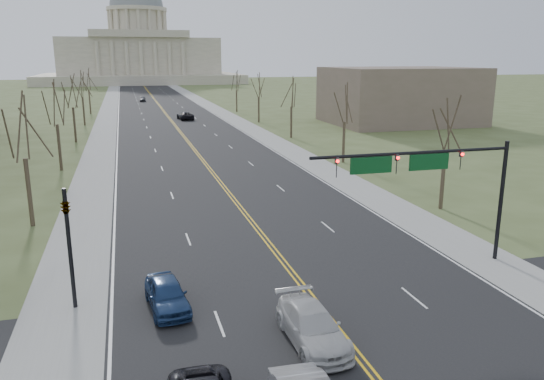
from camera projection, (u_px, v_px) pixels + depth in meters
road at (164, 111)px, 119.02m from camera, size 20.00×380.00×0.01m
cross_road at (356, 353)px, 21.86m from camera, size 120.00×14.00×0.01m
sidewalk_left at (108, 112)px, 115.91m from camera, size 4.00×380.00×0.03m
sidewalk_right at (217, 110)px, 122.13m from camera, size 4.00×380.00×0.03m
center_line at (164, 111)px, 119.02m from camera, size 0.42×380.00×0.01m
edge_line_left at (119, 112)px, 116.48m from camera, size 0.15×380.00×0.01m
edge_line_right at (207, 110)px, 121.56m from camera, size 0.15×380.00×0.01m
capitol at (139, 51)px, 246.26m from camera, size 90.00×60.00×50.00m
signal_mast at (427, 171)px, 29.39m from camera, size 12.12×0.44×7.20m
signal_left at (68, 235)px, 24.98m from camera, size 0.32×0.36×6.00m
tree_r_0 at (447, 128)px, 41.10m from camera, size 3.74×3.74×8.50m
tree_l_0 at (22, 130)px, 36.70m from camera, size 3.96×3.96×9.00m
tree_r_1 at (345, 105)px, 59.78m from camera, size 3.74×3.74×8.50m
tree_l_1 at (55, 105)px, 55.38m from camera, size 3.96×3.96×9.00m
tree_r_2 at (291, 94)px, 78.47m from camera, size 3.74×3.74×8.50m
tree_l_2 at (72, 93)px, 74.07m from camera, size 3.96×3.96×9.00m
tree_r_3 at (259, 87)px, 97.15m from camera, size 3.74×3.74×8.50m
tree_l_3 at (82, 86)px, 92.75m from camera, size 3.96×3.96×9.00m
tree_r_4 at (236, 82)px, 115.84m from camera, size 3.74×3.74×8.50m
tree_l_4 at (88, 81)px, 111.44m from camera, size 3.96×3.96×9.00m
bldg_right_mass at (400, 96)px, 96.42m from camera, size 25.00×20.00×10.00m
car_sb_inner_second at (312, 326)px, 22.53m from camera, size 2.21×5.23×1.51m
car_sb_outer_second at (167, 294)px, 25.57m from camera, size 2.19×4.53×1.49m
car_far_nb at (185, 116)px, 102.83m from camera, size 3.07×5.67×1.51m
car_far_sb at (143, 99)px, 143.79m from camera, size 1.73×4.02×1.35m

